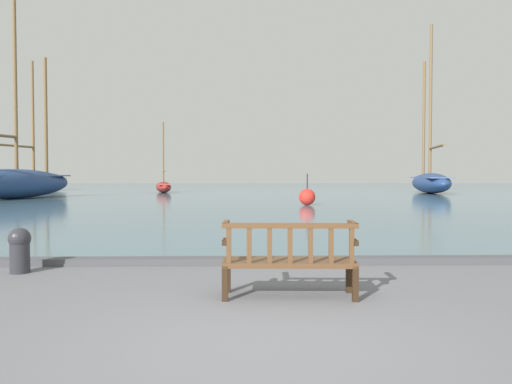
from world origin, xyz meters
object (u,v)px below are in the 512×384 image
at_px(sailboat_centre_channel, 14,181).
at_px(sailboat_nearest_port, 32,180).
at_px(sailboat_far_starboard, 430,181).
at_px(mooring_bollard, 20,248).
at_px(channel_buoy, 307,197).
at_px(park_bench, 289,259).
at_px(sailboat_mid_starboard, 164,186).

bearing_deg(sailboat_centre_channel, sailboat_nearest_port, 109.35).
distance_m(sailboat_far_starboard, mooring_bollard, 36.31).
xyz_separation_m(sailboat_centre_channel, sailboat_nearest_port, (-5.42, 15.44, -0.08)).
height_order(sailboat_centre_channel, channel_buoy, sailboat_centre_channel).
bearing_deg(sailboat_nearest_port, mooring_bollard, -67.41).
height_order(park_bench, sailboat_far_starboard, sailboat_far_starboard).
relative_size(park_bench, sailboat_nearest_port, 0.14).
distance_m(sailboat_far_starboard, sailboat_nearest_port, 34.64).
height_order(park_bench, sailboat_mid_starboard, sailboat_mid_starboard).
height_order(mooring_bollard, channel_buoy, channel_buoy).
distance_m(park_bench, sailboat_nearest_port, 44.41).
bearing_deg(channel_buoy, park_bench, -97.96).
height_order(sailboat_centre_channel, sailboat_mid_starboard, sailboat_centre_channel).
bearing_deg(park_bench, sailboat_centre_channel, 120.63).
distance_m(sailboat_centre_channel, sailboat_nearest_port, 16.37).
bearing_deg(sailboat_far_starboard, sailboat_centre_channel, -162.93).
distance_m(park_bench, channel_buoy, 17.44).
bearing_deg(park_bench, mooring_bollard, 157.70).
height_order(sailboat_far_starboard, mooring_bollard, sailboat_far_starboard).
distance_m(sailboat_centre_channel, mooring_bollard, 24.98).
distance_m(sailboat_mid_starboard, mooring_bollard, 33.46).
height_order(sailboat_far_starboard, sailboat_nearest_port, sailboat_far_starboard).
height_order(sailboat_centre_channel, sailboat_far_starboard, sailboat_far_starboard).
bearing_deg(sailboat_mid_starboard, sailboat_far_starboard, -4.96).
bearing_deg(park_bench, channel_buoy, 82.04).
distance_m(mooring_bollard, channel_buoy, 16.90).
bearing_deg(sailboat_far_starboard, sailboat_mid_starboard, 175.04).
xyz_separation_m(sailboat_far_starboard, channel_buoy, (-11.77, -15.80, -0.60)).
distance_m(park_bench, mooring_bollard, 4.27).
distance_m(sailboat_nearest_port, channel_buoy, 31.61).
bearing_deg(sailboat_nearest_port, channel_buoy, -45.31).
distance_m(sailboat_far_starboard, channel_buoy, 19.71).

